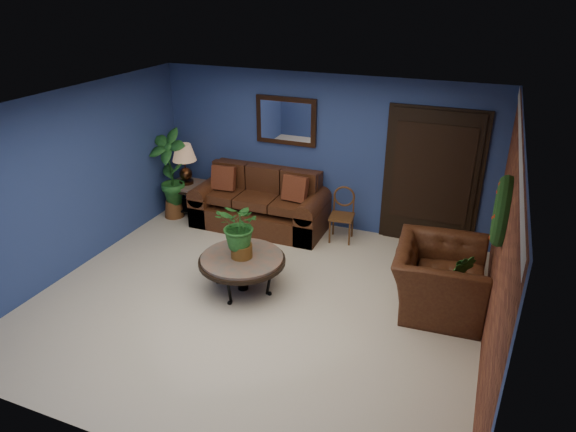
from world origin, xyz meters
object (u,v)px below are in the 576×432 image
at_px(coffee_table, 242,261).
at_px(armchair, 439,278).
at_px(sofa, 262,207).
at_px(side_chair, 343,211).
at_px(end_table, 187,190).
at_px(table_lamp, 185,159).

relative_size(coffee_table, armchair, 0.91).
bearing_deg(coffee_table, armchair, 12.99).
distance_m(sofa, side_chair, 1.40).
bearing_deg(coffee_table, side_chair, 67.66).
bearing_deg(sofa, side_chair, 1.24).
relative_size(coffee_table, side_chair, 1.34).
bearing_deg(armchair, coffee_table, 99.28).
bearing_deg(side_chair, end_table, 174.38).
distance_m(sofa, end_table, 1.42).
bearing_deg(sofa, table_lamp, -178.68).
bearing_deg(armchair, end_table, 69.98).
distance_m(sofa, armchair, 3.32).
xyz_separation_m(sofa, end_table, (-1.41, -0.03, 0.10)).
height_order(end_table, table_lamp, table_lamp).
bearing_deg(coffee_table, sofa, 107.40).
distance_m(table_lamp, side_chair, 2.85).
xyz_separation_m(end_table, side_chair, (2.80, 0.06, 0.06)).
xyz_separation_m(table_lamp, armchair, (4.45, -1.30, -0.59)).
distance_m(coffee_table, armchair, 2.51).
relative_size(end_table, armchair, 0.49).
bearing_deg(armchair, side_chair, 46.70).
bearing_deg(sofa, end_table, -178.68).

